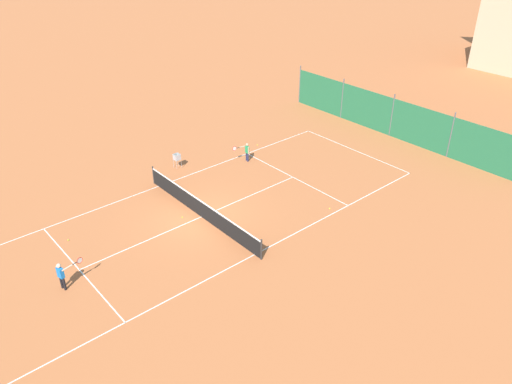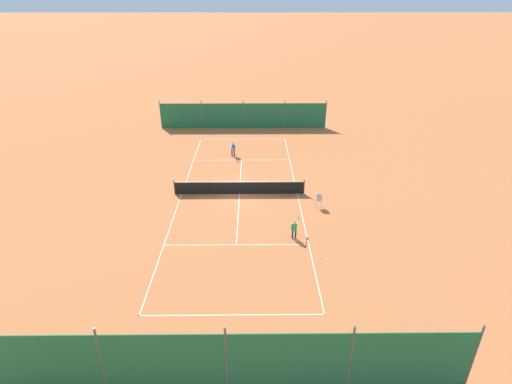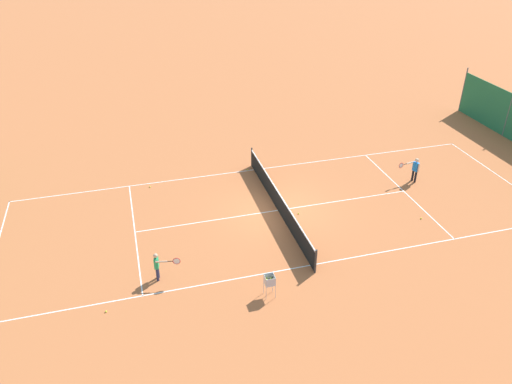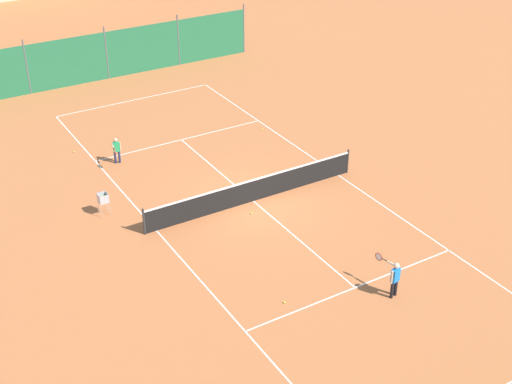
# 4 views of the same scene
# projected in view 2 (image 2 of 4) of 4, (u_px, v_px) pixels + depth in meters

# --- Properties ---
(ground_plane) EXTENTS (600.00, 600.00, 0.00)m
(ground_plane) POSITION_uv_depth(u_px,v_px,m) (239.00, 194.00, 28.27)
(ground_plane) COLOR #BC6638
(court_line_markings) EXTENTS (8.25, 23.85, 0.01)m
(court_line_markings) POSITION_uv_depth(u_px,v_px,m) (239.00, 194.00, 28.27)
(court_line_markings) COLOR white
(court_line_markings) RESTS_ON ground
(tennis_net) EXTENTS (9.18, 0.08, 1.06)m
(tennis_net) POSITION_uv_depth(u_px,v_px,m) (239.00, 188.00, 28.05)
(tennis_net) COLOR #2D2D2D
(tennis_net) RESTS_ON ground
(windscreen_fence_far) EXTENTS (17.28, 0.08, 2.90)m
(windscreen_fence_far) POSITION_uv_depth(u_px,v_px,m) (226.00, 361.00, 13.82)
(windscreen_fence_far) COLOR #236B42
(windscreen_fence_far) RESTS_ON ground
(windscreen_fence_near) EXTENTS (17.28, 0.08, 2.90)m
(windscreen_fence_near) POSITION_uv_depth(u_px,v_px,m) (243.00, 116.00, 41.56)
(windscreen_fence_near) COLOR #236B42
(windscreen_fence_near) RESTS_ON ground
(player_near_baseline) EXTENTS (0.55, 0.95, 1.17)m
(player_near_baseline) POSITION_uv_depth(u_px,v_px,m) (295.00, 228.00, 22.89)
(player_near_baseline) COLOR #23284C
(player_near_baseline) RESTS_ON ground
(player_far_service) EXTENTS (0.43, 1.09, 1.28)m
(player_far_service) POSITION_uv_depth(u_px,v_px,m) (233.00, 148.00, 34.49)
(player_far_service) COLOR black
(player_far_service) RESTS_ON ground
(tennis_ball_alley_right) EXTENTS (0.07, 0.07, 0.07)m
(tennis_ball_alley_right) POSITION_uv_depth(u_px,v_px,m) (247.00, 189.00, 28.96)
(tennis_ball_alley_right) COLOR #CCE033
(tennis_ball_alley_right) RESTS_ON ground
(tennis_ball_alley_left) EXTENTS (0.07, 0.07, 0.07)m
(tennis_ball_alley_left) POSITION_uv_depth(u_px,v_px,m) (321.00, 257.00, 21.43)
(tennis_ball_alley_left) COLOR #CCE033
(tennis_ball_alley_left) RESTS_ON ground
(tennis_ball_mid_court) EXTENTS (0.07, 0.07, 0.07)m
(tennis_ball_mid_court) POSITION_uv_depth(u_px,v_px,m) (270.00, 162.00, 33.55)
(tennis_ball_mid_court) COLOR #CCE033
(tennis_ball_mid_court) RESTS_ON ground
(tennis_ball_by_net_right) EXTENTS (0.07, 0.07, 0.07)m
(tennis_ball_by_net_right) POSITION_uv_depth(u_px,v_px,m) (174.00, 235.00, 23.38)
(tennis_ball_by_net_right) COLOR #CCE033
(tennis_ball_by_net_right) RESTS_ON ground
(tennis_ball_by_net_left) EXTENTS (0.07, 0.07, 0.07)m
(tennis_ball_by_net_left) POSITION_uv_depth(u_px,v_px,m) (180.00, 196.00, 27.91)
(tennis_ball_by_net_left) COLOR #CCE033
(tennis_ball_by_net_left) RESTS_ON ground
(ball_hopper) EXTENTS (0.36, 0.36, 0.89)m
(ball_hopper) POSITION_uv_depth(u_px,v_px,m) (319.00, 198.00, 26.21)
(ball_hopper) COLOR #B7B7BC
(ball_hopper) RESTS_ON ground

